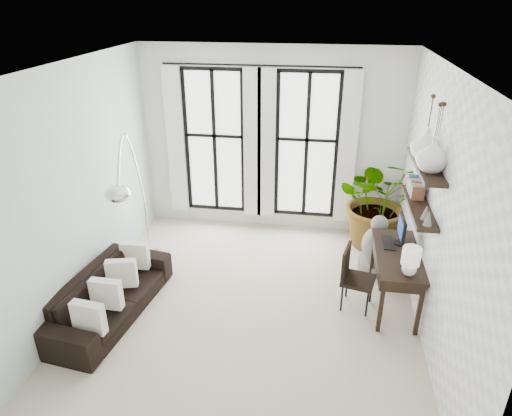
% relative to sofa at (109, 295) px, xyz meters
% --- Properties ---
extents(floor, '(5.00, 5.00, 0.00)m').
position_rel_sofa_xyz_m(floor, '(1.80, 0.41, -0.30)').
color(floor, beige).
rests_on(floor, ground).
extents(ceiling, '(5.00, 5.00, 0.00)m').
position_rel_sofa_xyz_m(ceiling, '(1.80, 0.41, 2.90)').
color(ceiling, white).
rests_on(ceiling, wall_back).
extents(wall_left, '(0.00, 5.00, 5.00)m').
position_rel_sofa_xyz_m(wall_left, '(-0.45, 0.41, 1.30)').
color(wall_left, silver).
rests_on(wall_left, floor).
extents(wall_right, '(0.00, 5.00, 5.00)m').
position_rel_sofa_xyz_m(wall_right, '(4.05, 0.41, 1.30)').
color(wall_right, white).
rests_on(wall_right, floor).
extents(wall_back, '(4.50, 0.00, 4.50)m').
position_rel_sofa_xyz_m(wall_back, '(1.80, 2.91, 1.30)').
color(wall_back, white).
rests_on(wall_back, floor).
extents(windows, '(3.26, 0.13, 2.65)m').
position_rel_sofa_xyz_m(windows, '(1.60, 2.84, 1.26)').
color(windows, white).
rests_on(windows, wall_back).
extents(wall_shelves, '(0.25, 1.30, 0.60)m').
position_rel_sofa_xyz_m(wall_shelves, '(3.91, 0.85, 1.42)').
color(wall_shelves, black).
rests_on(wall_shelves, wall_right).
extents(sofa, '(1.08, 2.17, 0.61)m').
position_rel_sofa_xyz_m(sofa, '(0.00, 0.00, 0.00)').
color(sofa, black).
rests_on(sofa, floor).
extents(throw_pillows, '(0.40, 1.52, 0.40)m').
position_rel_sofa_xyz_m(throw_pillows, '(0.10, -0.00, 0.20)').
color(throw_pillows, silver).
rests_on(throw_pillows, sofa).
extents(plant, '(1.67, 1.52, 1.62)m').
position_rel_sofa_xyz_m(plant, '(3.66, 2.48, 0.51)').
color(plant, '#2D7228').
rests_on(plant, floor).
extents(desk, '(0.58, 1.36, 1.20)m').
position_rel_sofa_xyz_m(desk, '(3.74, 0.76, 0.44)').
color(desk, black).
rests_on(desk, floor).
extents(desk_chair, '(0.51, 0.51, 0.89)m').
position_rel_sofa_xyz_m(desk_chair, '(3.18, 0.68, 0.20)').
color(desk_chair, black).
rests_on(desk_chair, floor).
extents(arc_lamp, '(0.72, 1.95, 2.29)m').
position_rel_sofa_xyz_m(arc_lamp, '(0.10, 0.86, 1.48)').
color(arc_lamp, silver).
rests_on(arc_lamp, floor).
extents(buddha, '(0.51, 0.51, 0.92)m').
position_rel_sofa_xyz_m(buddha, '(3.59, 1.66, 0.08)').
color(buddha, gray).
rests_on(buddha, floor).
extents(vase_a, '(0.37, 0.37, 0.38)m').
position_rel_sofa_xyz_m(vase_a, '(3.91, 0.56, 1.96)').
color(vase_a, white).
rests_on(vase_a, shelf_upper).
extents(vase_b, '(0.37, 0.37, 0.38)m').
position_rel_sofa_xyz_m(vase_b, '(3.91, 0.96, 1.96)').
color(vase_b, white).
rests_on(vase_b, shelf_upper).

